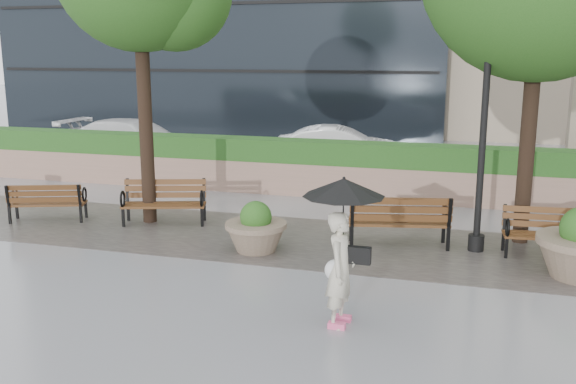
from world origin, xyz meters
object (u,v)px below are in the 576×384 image
(bench_2, at_px, (398,231))
(planter_left, at_px, (256,232))
(car_right, at_px, (339,148))
(pedestrian, at_px, (342,237))
(car_left, at_px, (136,142))
(lamppost, at_px, (482,146))
(bench_1, at_px, (165,211))
(bench_0, at_px, (48,210))
(bench_3, at_px, (550,243))

(bench_2, distance_m, planter_left, 2.61)
(car_right, distance_m, pedestrian, 11.33)
(pedestrian, bearing_deg, car_left, 47.01)
(planter_left, height_order, car_right, car_right)
(lamppost, bearing_deg, planter_left, -163.30)
(bench_2, bearing_deg, car_right, -82.70)
(bench_1, xyz_separation_m, car_right, (2.16, 7.22, 0.38))
(lamppost, bearing_deg, bench_0, -177.38)
(car_right, bearing_deg, lamppost, -160.06)
(pedestrian, bearing_deg, bench_1, 55.76)
(car_right, relative_size, pedestrian, 2.02)
(planter_left, distance_m, car_left, 9.86)
(planter_left, xyz_separation_m, car_left, (-6.54, 7.37, 0.35))
(bench_1, bearing_deg, planter_left, -44.24)
(bench_2, xyz_separation_m, car_left, (-8.94, 6.35, 0.42))
(lamppost, xyz_separation_m, car_right, (-4.04, 7.31, -1.25))
(planter_left, distance_m, pedestrian, 3.46)
(planter_left, height_order, pedestrian, pedestrian)
(car_left, bearing_deg, lamppost, -119.64)
(planter_left, bearing_deg, bench_2, 23.02)
(lamppost, distance_m, pedestrian, 4.19)
(bench_0, bearing_deg, bench_3, 162.41)
(lamppost, bearing_deg, bench_1, 179.19)
(bench_0, height_order, bench_1, bench_1)
(bench_0, xyz_separation_m, car_left, (-1.66, 6.64, 0.47))
(bench_1, relative_size, bench_2, 0.94)
(bench_3, height_order, lamppost, lamppost)
(car_right, bearing_deg, planter_left, 172.82)
(planter_left, relative_size, car_right, 0.28)
(pedestrian, bearing_deg, bench_2, 1.38)
(car_right, bearing_deg, car_left, 90.61)
(bench_2, relative_size, pedestrian, 0.99)
(bench_2, xyz_separation_m, bench_3, (2.60, 0.10, -0.04))
(bench_1, xyz_separation_m, pedestrian, (4.51, -3.86, 0.91))
(bench_2, xyz_separation_m, car_right, (-2.67, 7.42, 0.36))
(bench_2, height_order, lamppost, lamppost)
(bench_1, relative_size, car_right, 0.46)
(lamppost, bearing_deg, car_right, 118.95)
(lamppost, height_order, car_left, lamppost)
(bench_2, height_order, car_right, car_right)
(bench_2, distance_m, bench_3, 2.60)
(planter_left, xyz_separation_m, car_right, (-0.27, 8.44, 0.29))
(bench_3, distance_m, lamppost, 2.05)
(lamppost, height_order, car_right, lamppost)
(car_left, height_order, pedestrian, pedestrian)
(bench_0, relative_size, car_right, 0.42)
(bench_1, distance_m, bench_2, 4.83)
(bench_1, bearing_deg, lamppost, -18.36)
(bench_2, bearing_deg, bench_3, 169.75)
(bench_1, xyz_separation_m, bench_2, (4.83, -0.20, 0.02))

